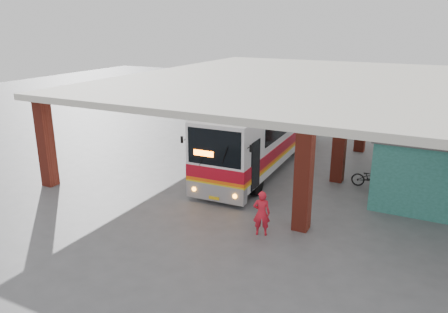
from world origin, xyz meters
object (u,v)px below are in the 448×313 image
at_px(motorcycle, 372,178).
at_px(pedestrian, 262,213).
at_px(red_chair, 386,168).
at_px(coach_bus, 266,131).

xyz_separation_m(motorcycle, pedestrian, (-2.91, -6.95, 0.39)).
height_order(pedestrian, red_chair, pedestrian).
bearing_deg(coach_bus, motorcycle, -12.96).
distance_m(motorcycle, red_chair, 2.46).
bearing_deg(coach_bus, pedestrian, -71.22).
distance_m(coach_bus, pedestrian, 8.74).
xyz_separation_m(coach_bus, pedestrian, (3.08, -8.11, -1.04)).
distance_m(motorcycle, pedestrian, 7.54).
relative_size(coach_bus, motorcycle, 7.06).
distance_m(pedestrian, red_chair, 9.95).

